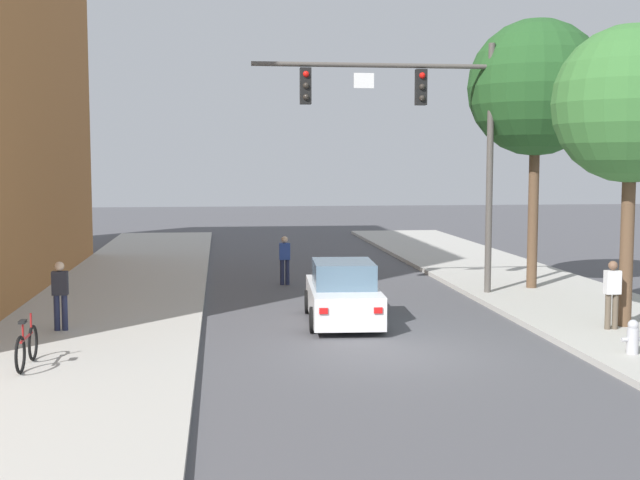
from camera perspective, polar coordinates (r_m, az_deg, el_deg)
The scene contains 11 objects.
ground_plane at distance 18.27m, azimuth 4.43°, elevation -7.70°, with size 120.00×120.00×0.00m, color #4C4C51.
sidewalk_left at distance 18.17m, azimuth -16.31°, elevation -7.74°, with size 5.00×60.00×0.15m, color #B2AFA8.
traffic_signal_mast at distance 25.22m, azimuth 7.05°, elevation 8.16°, with size 7.27×0.38×7.50m.
car_lead_white at distance 21.47m, azimuth 1.57°, elevation -3.76°, with size 2.02×4.32×1.60m.
pedestrian_sidewalk_left_walker at distance 20.61m, azimuth -17.33°, elevation -3.43°, with size 0.36×0.22×1.64m.
pedestrian_crossing_road at distance 28.02m, azimuth -2.43°, elevation -1.22°, with size 0.36×0.22×1.64m.
pedestrian_sidewalk_right_walker at distance 21.01m, azimuth 19.34°, elevation -3.32°, with size 0.36×0.22×1.64m.
bicycle_leaning at distance 17.28m, azimuth -19.40°, elevation -6.92°, with size 0.12×1.77×0.98m.
fire_hydrant at distance 18.57m, azimuth 20.59°, elevation -6.22°, with size 0.48×0.24×0.72m.
street_tree_nearest at distance 21.36m, azimuth 20.52°, elevation 8.64°, with size 3.76×3.76×7.23m.
street_tree_second at distance 27.14m, azimuth 14.55°, elevation 10.00°, with size 4.23×4.23×8.39m.
Camera 1 is at (-3.50, -17.46, 4.13)m, focal length 46.84 mm.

